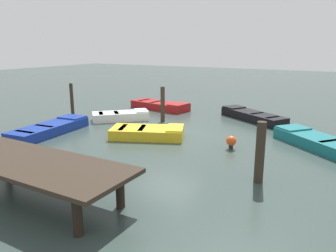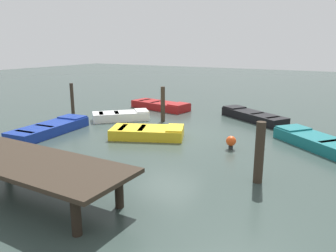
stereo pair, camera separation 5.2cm
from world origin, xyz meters
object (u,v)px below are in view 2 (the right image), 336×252
(mooring_piling_center, at_px, (72,100))
(rowboat_white, at_px, (121,116))
(rowboat_teal, at_px, (322,143))
(rowboat_blue, at_px, (50,128))
(dock_segment, at_px, (32,165))
(rowboat_black, at_px, (253,116))
(rowboat_yellow, at_px, (148,132))
(rowboat_red, at_px, (161,105))
(mooring_piling_far_right, at_px, (259,153))
(marker_buoy, at_px, (231,141))
(mooring_piling_mid_right, at_px, (163,104))

(mooring_piling_center, bearing_deg, rowboat_white, -167.12)
(rowboat_teal, bearing_deg, rowboat_blue, 57.91)
(dock_segment, xyz_separation_m, rowboat_black, (-2.13, -11.05, -0.63))
(rowboat_yellow, height_order, rowboat_red, same)
(mooring_piling_far_right, bearing_deg, rowboat_black, -73.01)
(rowboat_teal, relative_size, mooring_piling_far_right, 2.26)
(rowboat_yellow, height_order, rowboat_blue, same)
(rowboat_black, distance_m, mooring_piling_center, 9.14)
(marker_buoy, bearing_deg, rowboat_blue, 13.44)
(rowboat_yellow, distance_m, mooring_piling_far_right, 5.50)
(rowboat_white, bearing_deg, mooring_piling_center, 148.26)
(rowboat_blue, height_order, marker_buoy, marker_buoy)
(dock_segment, distance_m, marker_buoy, 6.69)
(rowboat_teal, bearing_deg, rowboat_red, 17.51)
(rowboat_yellow, bearing_deg, dock_segment, -107.69)
(dock_segment, bearing_deg, rowboat_red, -73.40)
(dock_segment, distance_m, mooring_piling_far_right, 5.71)
(rowboat_blue, height_order, mooring_piling_mid_right, mooring_piling_mid_right)
(rowboat_black, bearing_deg, rowboat_red, 29.33)
(mooring_piling_mid_right, bearing_deg, marker_buoy, 149.54)
(mooring_piling_center, bearing_deg, dock_segment, 130.42)
(rowboat_blue, bearing_deg, marker_buoy, -82.21)
(rowboat_red, bearing_deg, mooring_piling_mid_right, -47.05)
(rowboat_white, height_order, rowboat_blue, same)
(rowboat_black, bearing_deg, marker_buoy, 129.11)
(rowboat_black, distance_m, rowboat_blue, 9.44)
(mooring_piling_center, bearing_deg, rowboat_teal, -177.73)
(rowboat_blue, bearing_deg, rowboat_red, -15.25)
(rowboat_red, xyz_separation_m, mooring_piling_far_right, (-7.72, 7.63, 0.62))
(rowboat_teal, distance_m, mooring_piling_center, 11.76)
(rowboat_yellow, height_order, marker_buoy, marker_buoy)
(dock_segment, bearing_deg, mooring_piling_mid_right, -79.49)
(dock_segment, height_order, mooring_piling_far_right, mooring_piling_far_right)
(rowboat_yellow, bearing_deg, rowboat_blue, 177.82)
(rowboat_red, xyz_separation_m, mooring_piling_mid_right, (-1.75, 2.65, 0.63))
(mooring_piling_center, bearing_deg, rowboat_red, -124.83)
(rowboat_red, relative_size, marker_buoy, 7.66)
(mooring_piling_mid_right, distance_m, marker_buoy, 5.08)
(dock_segment, xyz_separation_m, mooring_piling_far_right, (-4.40, -3.64, -0.00))
(rowboat_teal, distance_m, rowboat_red, 9.60)
(mooring_piling_far_right, distance_m, marker_buoy, 2.96)
(dock_segment, distance_m, mooring_piling_center, 9.47)
(rowboat_teal, xyz_separation_m, rowboat_yellow, (6.19, 1.84, 0.00))
(rowboat_yellow, height_order, mooring_piling_far_right, mooring_piling_far_right)
(rowboat_teal, xyz_separation_m, mooring_piling_center, (11.73, 0.47, 0.65))
(mooring_piling_mid_right, height_order, marker_buoy, mooring_piling_mid_right)
(rowboat_yellow, relative_size, rowboat_blue, 0.84)
(rowboat_teal, distance_m, rowboat_blue, 10.63)
(dock_segment, height_order, marker_buoy, dock_segment)
(rowboat_yellow, relative_size, mooring_piling_center, 1.83)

